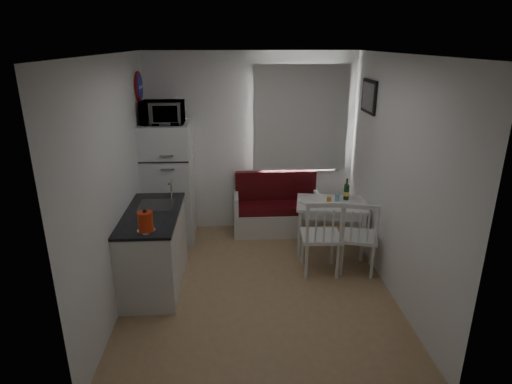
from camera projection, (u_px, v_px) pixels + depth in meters
floor at (258, 286)px, 5.02m from camera, size 3.00×3.50×0.02m
ceiling at (259, 54)px, 4.15m from camera, size 3.00×3.50×0.02m
wall_back at (251, 144)px, 6.23m from camera, size 3.00×0.02×2.60m
wall_front at (274, 260)px, 2.94m from camera, size 3.00×0.02×2.60m
wall_left at (117, 184)px, 4.50m from camera, size 0.02×3.50×2.60m
wall_right at (395, 179)px, 4.66m from camera, size 0.02×3.50×2.60m
window at (300, 122)px, 6.13m from camera, size 1.22×0.06×1.47m
curtain at (301, 119)px, 6.04m from camera, size 1.35×0.02×1.50m
kitchen_counter at (154, 248)px, 4.95m from camera, size 0.62×1.32×1.16m
wall_sign at (140, 87)px, 5.58m from camera, size 0.03×0.40×0.40m
picture_frame at (369, 96)px, 5.44m from camera, size 0.04×0.52×0.42m
bench at (276, 213)px, 6.36m from camera, size 1.26×0.48×0.90m
dining_table at (331, 208)px, 5.71m from camera, size 1.02×0.79×0.69m
chair_left at (323, 229)px, 5.07m from camera, size 0.48×0.46×0.53m
chair_right at (361, 230)px, 5.10m from camera, size 0.54×0.53×0.51m
fridge at (168, 183)px, 5.99m from camera, size 0.67×0.67×1.68m
microwave at (163, 113)px, 5.61m from camera, size 0.55×0.37×0.30m
kettle at (146, 222)px, 4.26m from camera, size 0.18×0.18×0.24m
wine_bottle at (347, 189)px, 5.74m from camera, size 0.08×0.08×0.30m
drinking_glass_orange at (329, 201)px, 5.62m from camera, size 0.06×0.06×0.09m
drinking_glass_blue at (337, 198)px, 5.72m from camera, size 0.06×0.06×0.10m
plate at (309, 202)px, 5.68m from camera, size 0.24×0.24×0.02m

